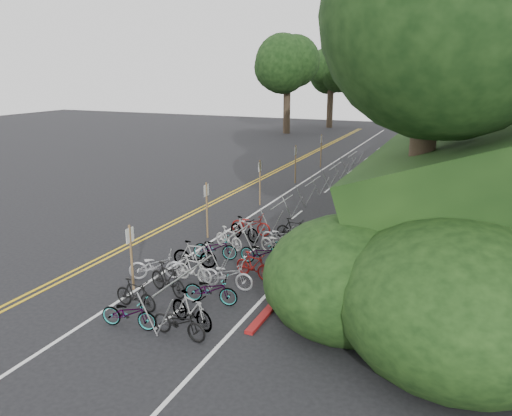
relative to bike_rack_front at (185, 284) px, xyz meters
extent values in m
plane|color=black|center=(-3.38, 1.50, -0.93)|extent=(120.00, 120.00, 0.00)
cube|color=gold|center=(-5.53, 11.50, -0.93)|extent=(0.12, 80.00, 0.01)
cube|color=gold|center=(-5.23, 11.50, -0.93)|extent=(0.12, 80.00, 0.01)
cube|color=silver|center=(-2.38, 11.50, -0.93)|extent=(0.12, 80.00, 0.01)
cube|color=silver|center=(1.82, 11.50, -0.93)|extent=(0.12, 80.00, 0.01)
cube|color=silver|center=(-0.28, -0.50, -0.93)|extent=(0.10, 1.60, 0.01)
cube|color=silver|center=(-0.28, 5.50, -0.93)|extent=(0.10, 1.60, 0.01)
cube|color=silver|center=(-0.28, 11.50, -0.93)|extent=(0.10, 1.60, 0.01)
cube|color=silver|center=(-0.28, 17.50, -0.93)|extent=(0.10, 1.60, 0.01)
cube|color=silver|center=(-0.28, 23.50, -0.93)|extent=(0.10, 1.60, 0.01)
cube|color=silver|center=(-0.28, 29.50, -0.93)|extent=(0.10, 1.60, 0.01)
cube|color=silver|center=(-0.28, 35.50, -0.93)|extent=(0.10, 1.60, 0.01)
cube|color=maroon|center=(2.32, 13.50, -0.88)|extent=(0.25, 28.00, 0.10)
cube|color=#382819|center=(3.02, 23.50, -0.85)|extent=(1.40, 44.00, 0.16)
ellipsoid|color=#284C19|center=(3.82, 4.50, 0.11)|extent=(2.00, 2.80, 1.60)
ellipsoid|color=#284C19|center=(4.62, 9.50, 0.62)|extent=(2.60, 3.64, 2.08)
ellipsoid|color=#284C19|center=(5.82, 15.50, 1.06)|extent=(2.20, 3.08, 1.76)
ellipsoid|color=#284C19|center=(4.42, 21.50, 0.63)|extent=(3.00, 4.20, 2.40)
ellipsoid|color=#284C19|center=(5.12, 27.50, 0.79)|extent=(2.40, 3.36, 1.92)
ellipsoid|color=#284C19|center=(6.42, 31.50, 1.48)|extent=(2.80, 3.92, 2.24)
ellipsoid|color=#284C19|center=(3.62, 7.50, -0.03)|extent=(1.80, 2.52, 1.44)
ellipsoid|color=#284C19|center=(6.62, 19.50, 1.67)|extent=(3.20, 4.48, 2.56)
ellipsoid|color=black|center=(4.62, 2.00, 0.28)|extent=(5.28, 6.16, 3.52)
ellipsoid|color=black|center=(7.62, 1.00, 0.50)|extent=(6.24, 7.28, 4.16)
cylinder|color=#2D2319|center=(6.12, 4.50, 3.14)|extent=(0.81, 0.81, 5.75)
cylinder|color=#2D2319|center=(8.62, 7.50, 5.40)|extent=(0.88, 0.88, 7.08)
cylinder|color=#2D2319|center=(7.62, 13.50, 4.88)|extent=(0.85, 0.85, 6.63)
cylinder|color=#2D2319|center=(9.12, 29.50, 4.96)|extent=(0.83, 0.83, 6.19)
ellipsoid|color=black|center=(9.12, 29.50, 10.53)|extent=(8.26, 8.26, 7.84)
cylinder|color=#2D2319|center=(-12.38, 43.50, 1.94)|extent=(0.81, 0.81, 5.75)
ellipsoid|color=black|center=(-12.38, 43.50, 7.17)|extent=(7.86, 7.86, 7.47)
cylinder|color=#2D2319|center=(-9.38, 51.50, 1.72)|extent=(0.78, 0.78, 5.31)
ellipsoid|color=black|center=(-9.38, 51.50, 6.44)|extent=(6.88, 6.88, 6.54)
cylinder|color=gray|center=(0.00, 0.00, 0.32)|extent=(0.05, 3.35, 0.05)
cylinder|color=gray|center=(-0.28, -1.58, -0.31)|extent=(0.63, 0.04, 1.23)
cylinder|color=gray|center=(0.28, -1.58, -0.31)|extent=(0.63, 0.04, 1.23)
cylinder|color=gray|center=(-0.28, 1.58, -0.31)|extent=(0.63, 0.04, 1.23)
cylinder|color=gray|center=(0.28, 1.58, -0.31)|extent=(0.63, 0.04, 1.23)
cylinder|color=gray|center=(-0.38, 4.50, 0.22)|extent=(0.05, 3.00, 0.05)
cylinder|color=gray|center=(-0.66, 3.10, -0.36)|extent=(0.58, 0.04, 1.13)
cylinder|color=gray|center=(-0.10, 3.10, -0.36)|extent=(0.58, 0.04, 1.13)
cylinder|color=gray|center=(-0.66, 5.90, -0.36)|extent=(0.58, 0.04, 1.13)
cylinder|color=gray|center=(-0.10, 5.90, -0.36)|extent=(0.58, 0.04, 1.13)
cylinder|color=gray|center=(-0.38, 9.50, 0.22)|extent=(0.05, 3.00, 0.05)
cylinder|color=gray|center=(-0.66, 8.10, -0.36)|extent=(0.58, 0.04, 1.13)
cylinder|color=gray|center=(-0.10, 8.10, -0.36)|extent=(0.58, 0.04, 1.13)
cylinder|color=gray|center=(-0.66, 10.90, -0.36)|extent=(0.58, 0.04, 1.13)
cylinder|color=gray|center=(-0.10, 10.90, -0.36)|extent=(0.58, 0.04, 1.13)
cylinder|color=gray|center=(-0.38, 14.50, 0.22)|extent=(0.05, 3.00, 0.05)
cylinder|color=gray|center=(-0.66, 13.10, -0.36)|extent=(0.58, 0.04, 1.13)
cylinder|color=gray|center=(-0.10, 13.10, -0.36)|extent=(0.58, 0.04, 1.13)
cylinder|color=gray|center=(-0.66, 15.90, -0.36)|extent=(0.58, 0.04, 1.13)
cylinder|color=gray|center=(-0.10, 15.90, -0.36)|extent=(0.58, 0.04, 1.13)
cylinder|color=gray|center=(-0.38, 19.50, 0.22)|extent=(0.05, 3.00, 0.05)
cylinder|color=gray|center=(-0.66, 18.10, -0.36)|extent=(0.58, 0.04, 1.13)
cylinder|color=gray|center=(-0.10, 18.10, -0.36)|extent=(0.58, 0.04, 1.13)
cylinder|color=gray|center=(-0.66, 20.90, -0.36)|extent=(0.58, 0.04, 1.13)
cylinder|color=gray|center=(-0.10, 20.90, -0.36)|extent=(0.58, 0.04, 1.13)
cylinder|color=gray|center=(-0.38, 24.50, 0.22)|extent=(0.05, 3.00, 0.05)
cylinder|color=gray|center=(-0.66, 23.10, -0.36)|extent=(0.58, 0.04, 1.13)
cylinder|color=gray|center=(-0.10, 23.10, -0.36)|extent=(0.58, 0.04, 1.13)
cylinder|color=gray|center=(-0.66, 25.90, -0.36)|extent=(0.58, 0.04, 1.13)
cylinder|color=gray|center=(-0.10, 25.90, -0.36)|extent=(0.58, 0.04, 1.13)
cylinder|color=brown|center=(-2.48, 0.71, 0.21)|extent=(0.08, 0.08, 2.29)
cube|color=silver|center=(-2.48, 0.71, 1.01)|extent=(0.02, 0.40, 0.50)
cylinder|color=brown|center=(-2.78, 6.50, 0.32)|extent=(0.08, 0.08, 2.50)
cube|color=silver|center=(-2.78, 6.50, 1.22)|extent=(0.02, 0.40, 0.50)
cylinder|color=brown|center=(-2.78, 12.50, 0.32)|extent=(0.08, 0.08, 2.50)
cube|color=silver|center=(-2.78, 12.50, 1.22)|extent=(0.02, 0.40, 0.50)
cylinder|color=brown|center=(-2.78, 18.50, 0.32)|extent=(0.08, 0.08, 2.50)
cube|color=silver|center=(-2.78, 18.50, 1.22)|extent=(0.02, 0.40, 0.50)
cylinder|color=brown|center=(-2.78, 24.50, 0.32)|extent=(0.08, 0.08, 2.50)
cube|color=silver|center=(-2.78, 24.50, 1.22)|extent=(0.02, 0.40, 0.50)
imported|color=#9E9EA3|center=(-2.28, 1.80, -0.43)|extent=(1.47, 2.02, 1.01)
imported|color=slate|center=(-1.00, -1.46, -0.48)|extent=(0.82, 1.80, 0.92)
imported|color=black|center=(0.60, -1.35, -0.47)|extent=(0.76, 1.80, 0.92)
imported|color=black|center=(-1.54, -0.41, -0.45)|extent=(0.66, 1.67, 0.97)
imported|color=slate|center=(0.59, -0.66, -0.42)|extent=(1.01, 1.78, 1.03)
imported|color=black|center=(-1.20, 0.88, -0.39)|extent=(1.09, 1.86, 1.08)
imported|color=slate|center=(0.42, 0.84, -0.46)|extent=(0.84, 1.86, 0.94)
imported|color=beige|center=(-0.94, 2.08, -0.46)|extent=(0.67, 1.64, 0.96)
imported|color=#9E9EA3|center=(0.39, 2.08, -0.44)|extent=(0.76, 1.90, 0.98)
imported|color=slate|center=(-1.57, 3.29, -0.42)|extent=(0.76, 1.77, 1.03)
imported|color=maroon|center=(0.86, 3.22, -0.46)|extent=(0.84, 1.64, 0.95)
imported|color=slate|center=(-1.27, 4.36, -0.47)|extent=(0.96, 1.87, 0.93)
imported|color=slate|center=(0.67, 4.41, -0.44)|extent=(0.96, 1.95, 0.98)
imported|color=beige|center=(-1.29, 5.60, -0.47)|extent=(0.94, 1.60, 0.93)
imported|color=beige|center=(0.85, 5.70, -0.46)|extent=(1.21, 1.91, 0.95)
imported|color=slate|center=(-1.13, 6.81, -0.42)|extent=(1.07, 1.78, 1.04)
imported|color=#9E9EA3|center=(0.61, 6.64, -0.48)|extent=(0.81, 1.81, 0.92)
imported|color=maroon|center=(-1.18, 7.62, -0.44)|extent=(0.72, 1.89, 0.98)
imported|color=black|center=(0.86, 7.62, -0.43)|extent=(0.63, 1.70, 1.00)
camera|label=1|loc=(7.44, -11.94, 6.24)|focal=35.00mm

